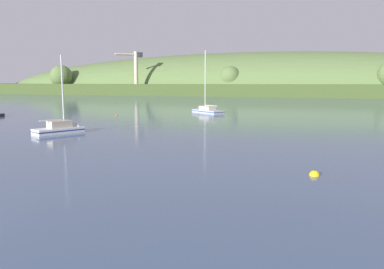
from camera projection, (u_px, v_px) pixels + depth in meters
name	position (u px, v px, depth m)	size (l,w,h in m)	color
far_shoreline_hill	(249.00, 93.00, 214.88)	(422.87, 108.74, 46.09)	#3C4E24
dockside_crane	(136.00, 74.00, 197.50)	(11.51, 11.24, 22.11)	#4C4C51
sailboat_near_mooring	(64.00, 130.00, 51.67)	(5.80, 7.37, 11.32)	white
sailboat_far_left	(205.00, 112.00, 85.30)	(8.64, 8.12, 14.97)	#ADB2BC
mooring_buoy_foreground	(116.00, 115.00, 78.54)	(0.46, 0.46, 0.54)	#EA5B19
mooring_buoy_off_fishing_boat	(314.00, 175.00, 28.14)	(0.75, 0.75, 0.83)	yellow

